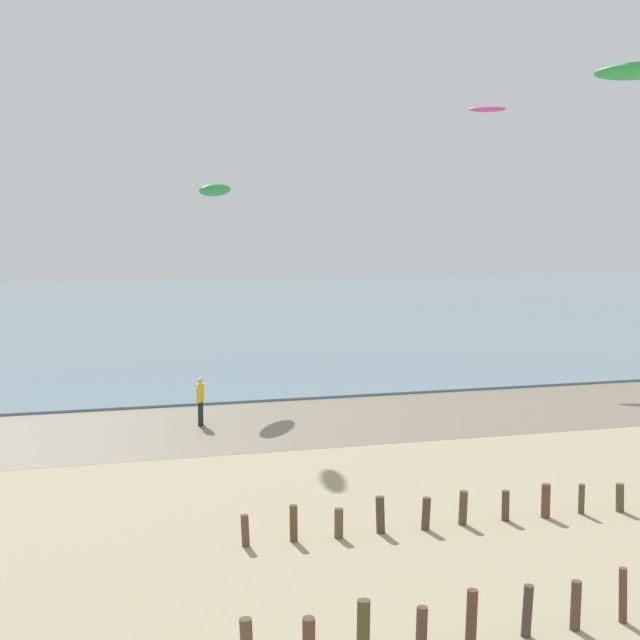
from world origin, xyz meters
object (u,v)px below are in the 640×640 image
Objects in this scene: person_mid_beach at (200,400)px; kite_aloft_2 at (487,109)px; kite_aloft_4 at (639,71)px; kite_aloft_3 at (215,190)px.

person_mid_beach is 22.11m from kite_aloft_2.
kite_aloft_2 reaches higher than kite_aloft_4.
kite_aloft_3 is 18.06m from kite_aloft_4.
kite_aloft_3 is (1.55, 6.38, 7.51)m from person_mid_beach.
person_mid_beach is 17.47m from kite_aloft_4.
kite_aloft_4 is (9.52, -15.08, 2.84)m from kite_aloft_3.
kite_aloft_3 is at bearing 76.36° from person_mid_beach.
person_mid_beach is 9.97m from kite_aloft_3.
kite_aloft_4 is (11.07, -8.70, 10.35)m from person_mid_beach.
kite_aloft_2 is at bearing 123.50° from kite_aloft_4.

